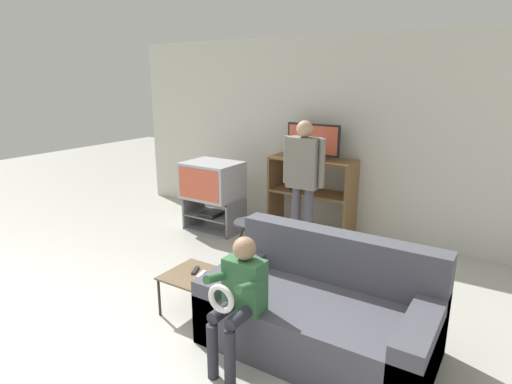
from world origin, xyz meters
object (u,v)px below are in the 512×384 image
Objects in this scene: television_main at (212,180)px; folding_stool at (251,231)px; tv_stand at (214,214)px; person_standing_adult at (303,174)px; media_shelf at (311,195)px; couch at (321,313)px; snack_table at (194,278)px; remote_control_black at (195,270)px; remote_control_white at (201,274)px; person_seated_child at (239,293)px; television_flat at (313,142)px.

television_main reaches higher than folding_stool.
television_main is at bearing -174.65° from tv_stand.
media_shelf is at bearing 105.80° from person_standing_adult.
television_main is 0.47× the size of person_standing_adult.
snack_table is at bearing -172.42° from couch.
remote_control_black and remote_control_white have the same top height.
person_standing_adult is (1.39, -0.01, 0.26)m from television_main.
media_shelf is 1.82× the size of folding_stool.
person_seated_child is (-0.40, -0.55, 0.30)m from couch.
television_flat is at bearing 26.74° from television_main.
television_flat is 2.53m from remote_control_black.
person_standing_adult is 1.61× the size of person_seated_child.
remote_control_black is (1.17, -1.77, 0.15)m from tv_stand.
person_seated_child is at bearing -52.85° from remote_control_black.
person_seated_child is at bearing -43.44° from remote_control_white.
person_standing_adult reaches higher than couch.
television_flat is 0.71m from person_standing_adult.
folding_stool reaches higher than remote_control_white.
media_shelf is (1.19, 0.60, 0.31)m from tv_stand.
couch is 1.76× the size of person_seated_child.
television_main is at bearing 145.14° from couch.
television_flat reaches higher than remote_control_black.
person_standing_adult reaches higher than tv_stand.
television_main is at bearing -153.57° from media_shelf.
television_flat is at bearing 27.02° from tv_stand.
person_standing_adult is (0.20, 1.76, 0.59)m from remote_control_black.
tv_stand is 1.56m from person_standing_adult.
person_seated_child is at bearing -48.16° from television_main.
person_seated_child is (1.98, -2.21, -0.12)m from television_main.
remote_control_black is at bearing -56.49° from tv_stand.
snack_table is 0.07m from remote_control_black.
person_standing_adult is 2.31m from person_seated_child.
person_standing_adult is at bearing -74.09° from television_flat.
tv_stand is 1.59× the size of snack_table.
person_seated_child reaches higher than couch.
person_seated_child reaches higher than tv_stand.
couch is at bearing 7.58° from snack_table.
media_shelf reaches higher than folding_stool.
folding_stool is at bearing 147.62° from couch.
couch is (2.38, -1.66, -0.43)m from television_main.
person_standing_adult is at bearing -0.43° from television_main.
television_main is at bearing 123.75° from snack_table.
couch reaches higher than folding_stool.
snack_table is at bearing -56.67° from tv_stand.
television_flat reaches higher than person_seated_child.
person_seated_child reaches higher than snack_table.
television_flat is (-0.00, 0.01, 0.72)m from media_shelf.
tv_stand is 0.45× the size of couch.
television_flat is at bearing 115.91° from media_shelf.
remote_control_black is 0.93m from person_seated_child.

